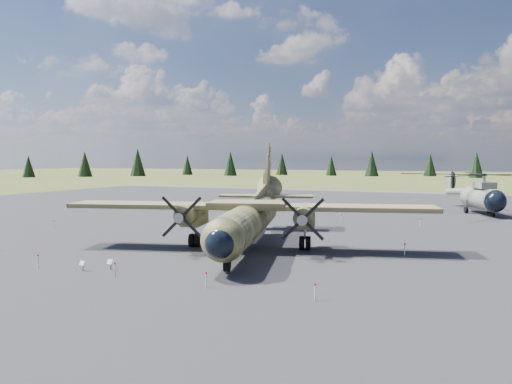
% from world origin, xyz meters
% --- Properties ---
extents(ground, '(500.00, 500.00, 0.00)m').
position_xyz_m(ground, '(0.00, 0.00, 0.00)').
color(ground, '#505727').
rests_on(ground, ground).
extents(apron, '(120.00, 120.00, 0.04)m').
position_xyz_m(apron, '(0.00, 10.00, 0.00)').
color(apron, '#535256').
rests_on(apron, ground).
extents(transport_plane, '(27.27, 24.38, 9.07)m').
position_xyz_m(transport_plane, '(5.14, -1.48, 2.61)').
color(transport_plane, '#33391F').
rests_on(transport_plane, ground).
extents(helicopter_near, '(25.60, 25.60, 5.04)m').
position_xyz_m(helicopter_near, '(21.81, 30.61, 3.57)').
color(helicopter_near, slate).
rests_on(helicopter_near, ground).
extents(info_placard_left, '(0.41, 0.21, 0.62)m').
position_xyz_m(info_placard_left, '(-0.86, -13.05, 0.41)').
color(info_placard_left, gray).
rests_on(info_placard_left, ground).
extents(info_placard_right, '(0.43, 0.23, 0.65)m').
position_xyz_m(info_placard_right, '(0.51, -12.14, 0.43)').
color(info_placard_right, gray).
rests_on(info_placard_right, ground).
extents(barrier_fence, '(33.12, 29.62, 0.85)m').
position_xyz_m(barrier_fence, '(-0.46, -0.08, 0.51)').
color(barrier_fence, silver).
rests_on(barrier_fence, ground).
extents(treeline, '(348.01, 341.15, 10.91)m').
position_xyz_m(treeline, '(2.14, -7.43, 4.80)').
color(treeline, black).
rests_on(treeline, ground).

